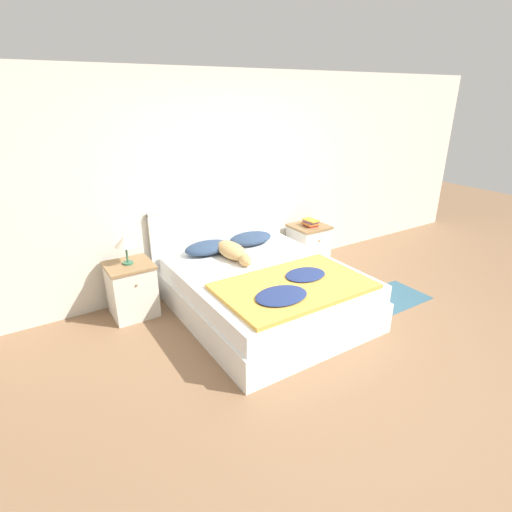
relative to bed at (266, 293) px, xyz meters
name	(u,v)px	position (x,y,z in m)	size (l,w,h in m)	color
ground_plane	(337,357)	(0.11, -1.03, -0.26)	(16.00, 16.00, 0.00)	#896647
wall_back	(224,181)	(0.11, 1.10, 1.02)	(9.00, 0.06, 2.55)	silver
bed	(266,293)	(0.00, 0.00, 0.00)	(1.74, 2.01, 0.52)	white
headboard	(221,240)	(0.00, 1.03, 0.29)	(1.82, 0.06, 1.06)	white
nightstand_left	(132,289)	(-1.24, 0.78, 0.05)	(0.48, 0.47, 0.60)	silver
nightstand_right	(308,246)	(1.24, 0.78, 0.05)	(0.48, 0.47, 0.60)	silver
pillow_left	(208,248)	(-0.30, 0.79, 0.33)	(0.57, 0.34, 0.14)	navy
pillow_right	(251,238)	(0.30, 0.79, 0.33)	(0.57, 0.34, 0.14)	navy
quilt	(293,286)	(-0.01, -0.49, 0.29)	(1.46, 0.95, 0.07)	gold
dog	(233,251)	(-0.12, 0.51, 0.34)	(0.25, 0.76, 0.17)	tan
book_stack	(311,223)	(1.24, 0.75, 0.39)	(0.17, 0.22, 0.10)	#AD2D28
table_lamp	(125,242)	(-1.24, 0.79, 0.59)	(0.23, 0.23, 0.32)	#336B4C
rug	(387,299)	(1.41, -0.51, -0.25)	(0.98, 0.58, 0.00)	#335B70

